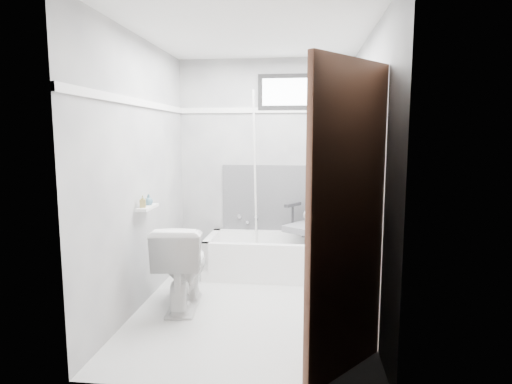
# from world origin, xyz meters

# --- Properties ---
(floor) EXTENTS (2.60, 2.60, 0.00)m
(floor) POSITION_xyz_m (0.00, 0.00, 0.00)
(floor) COLOR silver
(floor) RESTS_ON ground
(ceiling) EXTENTS (2.60, 2.60, 0.00)m
(ceiling) POSITION_xyz_m (0.00, 0.00, 2.40)
(ceiling) COLOR silver
(ceiling) RESTS_ON floor
(wall_back) EXTENTS (2.00, 0.02, 2.40)m
(wall_back) POSITION_xyz_m (0.00, 1.30, 1.20)
(wall_back) COLOR slate
(wall_back) RESTS_ON floor
(wall_front) EXTENTS (2.00, 0.02, 2.40)m
(wall_front) POSITION_xyz_m (0.00, -1.30, 1.20)
(wall_front) COLOR slate
(wall_front) RESTS_ON floor
(wall_left) EXTENTS (0.02, 2.60, 2.40)m
(wall_left) POSITION_xyz_m (-1.00, 0.00, 1.20)
(wall_left) COLOR slate
(wall_left) RESTS_ON floor
(wall_right) EXTENTS (0.02, 2.60, 2.40)m
(wall_right) POSITION_xyz_m (1.00, 0.00, 1.20)
(wall_right) COLOR slate
(wall_right) RESTS_ON floor
(bathtub) EXTENTS (1.50, 0.70, 0.42)m
(bathtub) POSITION_xyz_m (0.14, 0.93, 0.21)
(bathtub) COLOR white
(bathtub) RESTS_ON floor
(office_chair) EXTENTS (0.76, 0.76, 0.94)m
(office_chair) POSITION_xyz_m (0.53, 0.98, 0.59)
(office_chair) COLOR slate
(office_chair) RESTS_ON bathtub
(toilet) EXTENTS (0.51, 0.81, 0.75)m
(toilet) POSITION_xyz_m (-0.62, -0.05, 0.38)
(toilet) COLOR white
(toilet) RESTS_ON floor
(door) EXTENTS (0.78, 0.78, 2.00)m
(door) POSITION_xyz_m (0.98, -1.28, 1.00)
(door) COLOR brown
(door) RESTS_ON floor
(window) EXTENTS (0.66, 0.04, 0.40)m
(window) POSITION_xyz_m (0.25, 1.29, 2.02)
(window) COLOR black
(window) RESTS_ON wall_back
(backerboard) EXTENTS (1.50, 0.02, 0.78)m
(backerboard) POSITION_xyz_m (0.25, 1.29, 0.80)
(backerboard) COLOR #4C4C4F
(backerboard) RESTS_ON wall_back
(trim_back) EXTENTS (2.00, 0.02, 0.06)m
(trim_back) POSITION_xyz_m (0.00, 1.29, 1.82)
(trim_back) COLOR white
(trim_back) RESTS_ON wall_back
(trim_left) EXTENTS (0.02, 2.60, 0.06)m
(trim_left) POSITION_xyz_m (-0.99, 0.00, 1.82)
(trim_left) COLOR white
(trim_left) RESTS_ON wall_left
(pole) EXTENTS (0.02, 0.37, 1.92)m
(pole) POSITION_xyz_m (-0.09, 1.06, 1.05)
(pole) COLOR white
(pole) RESTS_ON bathtub
(shelf) EXTENTS (0.10, 0.32, 0.02)m
(shelf) POSITION_xyz_m (-0.93, -0.04, 0.90)
(shelf) COLOR white
(shelf) RESTS_ON wall_left
(soap_bottle_a) EXTENTS (0.06, 0.06, 0.11)m
(soap_bottle_a) POSITION_xyz_m (-0.94, -0.12, 0.97)
(soap_bottle_a) COLOR #95864A
(soap_bottle_a) RESTS_ON shelf
(soap_bottle_b) EXTENTS (0.11, 0.11, 0.10)m
(soap_bottle_b) POSITION_xyz_m (-0.94, 0.02, 0.96)
(soap_bottle_b) COLOR #456B7E
(soap_bottle_b) RESTS_ON shelf
(faucet) EXTENTS (0.26, 0.10, 0.16)m
(faucet) POSITION_xyz_m (-0.20, 1.27, 0.55)
(faucet) COLOR silver
(faucet) RESTS_ON wall_back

